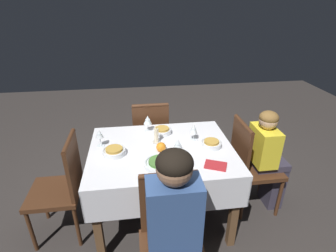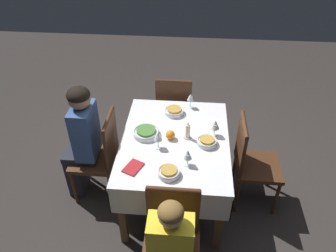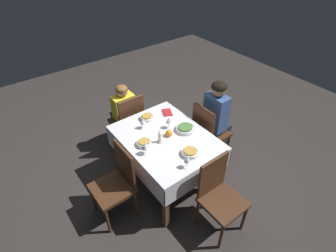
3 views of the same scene
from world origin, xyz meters
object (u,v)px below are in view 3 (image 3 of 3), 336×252
Objects in this scene: person_adult_denim at (218,116)px; wine_glass_east at (187,160)px; chair_south at (117,181)px; bowl_north at (185,128)px; chair_north at (208,131)px; candle_centerpiece at (160,138)px; chair_west at (129,120)px; dining_table at (166,143)px; wine_glass_north at (169,120)px; chair_east at (219,193)px; orange_fruit at (169,133)px; bowl_west at (147,117)px; wine_glass_south at (145,146)px; napkin_red_folded at (167,112)px; wine_glass_west at (143,121)px; person_child_yellow at (122,112)px; bowl_south at (144,143)px; bowl_east at (190,152)px.

wine_glass_east is (0.49, -0.96, 0.17)m from person_adult_denim.
bowl_north is (-0.01, 0.95, 0.26)m from chair_south.
bowl_north is at bearing 92.83° from chair_north.
bowl_north is at bearing 88.51° from candle_centerpiece.
chair_south is (0.87, -0.66, 0.00)m from chair_west.
chair_north reaches higher than dining_table.
wine_glass_north is at bearing 103.32° from chair_west.
chair_south is at bearing 134.14° from chair_east.
orange_fruit is (-0.50, 0.16, -0.07)m from wine_glass_east.
bowl_west is at bearing 97.56° from chair_west.
wine_glass_south is (0.51, -0.36, 0.08)m from bowl_west.
candle_centerpiece is at bearing -45.27° from napkin_red_folded.
chair_west is at bearing 161.67° from wine_glass_south.
chair_south is at bearing -96.89° from wine_glass_south.
chair_east reaches higher than wine_glass_west.
napkin_red_folded is (-0.88, 0.42, -0.10)m from wine_glass_east.
person_child_yellow is 4.40× the size of bowl_north.
person_child_yellow is 1.09m from bowl_north.
bowl_west is 0.47m from candle_centerpiece.
dining_table is 0.30m from bowl_south.
chair_west reaches higher than wine_glass_west.
chair_south reaches higher than bowl_west.
orange_fruit is at bearing 93.03° from chair_south.
wine_glass_west is 0.70m from bowl_east.
bowl_north and bowl_east have the same top height.
chair_east is at bearing -13.87° from bowl_north.
napkin_red_folded is (-0.08, 0.42, -0.10)m from wine_glass_west.
person_adult_denim is 0.96m from candle_centerpiece.
chair_south reaches higher than orange_fruit.
wine_glass_west reaches higher than bowl_west.
chair_north is 5.82× the size of wine_glass_south.
orange_fruit is at bearing 78.23° from dining_table.
wine_glass_east reaches higher than dining_table.
dining_table is at bearing 92.32° from chair_west.
orange_fruit is at bearing 27.49° from wine_glass_west.
person_adult_denim is at bearing 93.37° from wine_glass_south.
chair_east is 5.42× the size of bowl_south.
person_adult_denim is 1.02m from wine_glass_west.
orange_fruit is at bearing 95.18° from chair_west.
chair_west is at bearing 90.00° from person_child_yellow.
wine_glass_south reaches higher than bowl_west.
dining_table is 0.70m from chair_south.
candle_centerpiece is at bearing -58.79° from wine_glass_north.
wine_glass_south is (-0.42, -0.22, 0.00)m from wine_glass_east.
orange_fruit is (-0.03, -0.21, 0.01)m from bowl_north.
chair_north is at bearing 92.83° from bowl_north.
candle_centerpiece is at bearing 90.73° from person_adult_denim.
chair_west is 0.91× the size of person_child_yellow.
orange_fruit is at bearing 99.33° from candle_centerpiece.
wine_glass_north is (-0.16, -0.12, 0.08)m from bowl_north.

